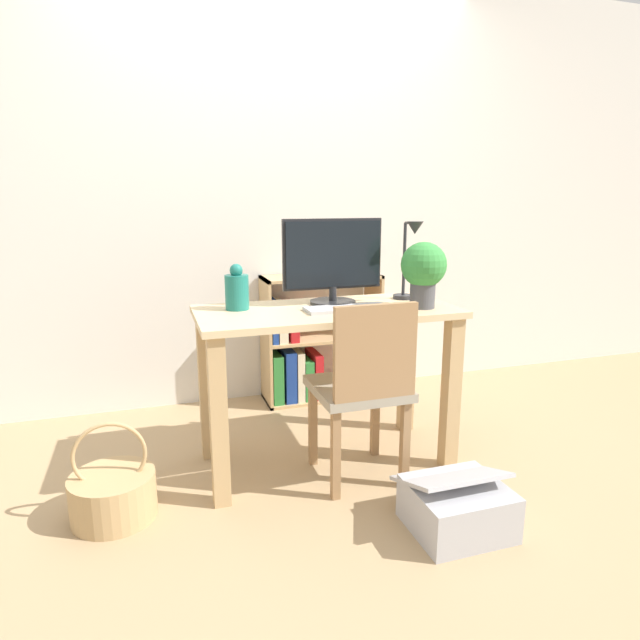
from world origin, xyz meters
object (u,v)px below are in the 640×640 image
at_px(desk_lamp, 410,253).
at_px(chair, 363,385).
at_px(basket, 113,494).
at_px(storage_box, 457,505).
at_px(keyboard, 347,308).
at_px(potted_plant, 424,269).
at_px(bookshelf, 303,351).
at_px(monitor, 333,259).
at_px(vase, 237,290).

distance_m(desk_lamp, chair, 0.71).
xyz_separation_m(desk_lamp, basket, (-1.41, -0.24, -0.90)).
xyz_separation_m(basket, storage_box, (1.27, -0.50, -0.00)).
xyz_separation_m(chair, storage_box, (0.21, -0.45, -0.36)).
xyz_separation_m(keyboard, chair, (0.01, -0.17, -0.31)).
relative_size(desk_lamp, chair, 0.46).
distance_m(desk_lamp, potted_plant, 0.19).
bearing_deg(basket, chair, -2.62).
relative_size(potted_plant, basket, 0.74).
bearing_deg(potted_plant, bookshelf, 107.63).
xyz_separation_m(monitor, bookshelf, (0.06, 0.74, -0.66)).
height_order(chair, basket, chair).
relative_size(keyboard, desk_lamp, 0.99).
relative_size(bookshelf, basket, 1.94).
height_order(desk_lamp, storage_box, desk_lamp).
distance_m(keyboard, chair, 0.35).
relative_size(desk_lamp, storage_box, 1.01).
relative_size(vase, storage_box, 0.54).
bearing_deg(storage_box, desk_lamp, 79.03).
bearing_deg(vase, potted_plant, -15.36).
xyz_separation_m(potted_plant, chair, (-0.34, -0.12, -0.48)).
distance_m(chair, basket, 1.12).
distance_m(vase, basket, 0.99).
bearing_deg(desk_lamp, bookshelf, 112.60).
distance_m(bookshelf, basket, 1.51).
xyz_separation_m(bookshelf, basket, (-1.09, -1.02, -0.22)).
bearing_deg(chair, desk_lamp, 34.07).
bearing_deg(bookshelf, chair, -91.78).
distance_m(desk_lamp, bookshelf, 1.08).
height_order(chair, storage_box, chair).
xyz_separation_m(chair, bookshelf, (0.03, 1.07, -0.14)).
relative_size(chair, storage_box, 2.19).
distance_m(chair, storage_box, 0.61).
distance_m(monitor, basket, 1.38).
bearing_deg(bookshelf, desk_lamp, -67.40).
height_order(keyboard, potted_plant, potted_plant).
relative_size(potted_plant, chair, 0.36).
height_order(potted_plant, basket, potted_plant).
height_order(monitor, potted_plant, monitor).
bearing_deg(vase, storage_box, -48.46).
xyz_separation_m(desk_lamp, potted_plant, (-0.02, -0.18, -0.06)).
distance_m(monitor, desk_lamp, 0.39).
distance_m(potted_plant, storage_box, 1.02).
bearing_deg(desk_lamp, storage_box, -100.97).
xyz_separation_m(desk_lamp, chair, (-0.36, -0.29, -0.54)).
xyz_separation_m(keyboard, potted_plant, (0.35, -0.05, 0.17)).
xyz_separation_m(monitor, basket, (-1.03, -0.28, -0.88)).
bearing_deg(vase, basket, -152.95).
bearing_deg(potted_plant, chair, -161.09).
relative_size(keyboard, vase, 1.83).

